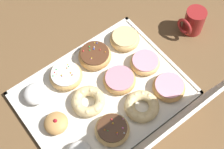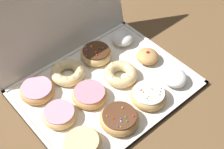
# 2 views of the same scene
# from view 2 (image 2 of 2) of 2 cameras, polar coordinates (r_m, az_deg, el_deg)

# --- Properties ---
(ground_plane) EXTENTS (3.00, 3.00, 0.00)m
(ground_plane) POSITION_cam_2_polar(r_m,az_deg,el_deg) (1.12, -1.01, -2.57)
(ground_plane) COLOR brown
(donut_box) EXTENTS (0.56, 0.43, 0.01)m
(donut_box) POSITION_cam_2_polar(r_m,az_deg,el_deg) (1.12, -1.02, -2.40)
(donut_box) COLOR silver
(donut_box) RESTS_ON ground
(box_lid_open) EXTENTS (0.56, 0.10, 0.38)m
(box_lid_open) POSITION_cam_2_polar(r_m,az_deg,el_deg) (1.15, -9.87, 11.24)
(box_lid_open) COLOR silver
(box_lid_open) RESTS_ON ground
(glazed_ring_donut_0) EXTENTS (0.12, 0.12, 0.04)m
(glazed_ring_donut_0) POSITION_cam_2_polar(r_m,az_deg,el_deg) (0.97, -5.14, -11.84)
(glazed_ring_donut_0) COLOR #E5B770
(glazed_ring_donut_0) RESTS_ON donut_box
(sprinkle_donut_1) EXTENTS (0.12, 0.12, 0.04)m
(sprinkle_donut_1) POSITION_cam_2_polar(r_m,az_deg,el_deg) (1.01, 1.29, -7.68)
(sprinkle_donut_1) COLOR tan
(sprinkle_donut_1) RESTS_ON donut_box
(sprinkle_donut_2) EXTENTS (0.12, 0.12, 0.04)m
(sprinkle_donut_2) POSITION_cam_2_polar(r_m,az_deg,el_deg) (1.07, 6.37, -3.64)
(sprinkle_donut_2) COLOR tan
(sprinkle_donut_2) RESTS_ON donut_box
(powdered_filled_donut_3) EXTENTS (0.09, 0.09, 0.04)m
(powdered_filled_donut_3) POSITION_cam_2_polar(r_m,az_deg,el_deg) (1.14, 10.82, -0.54)
(powdered_filled_donut_3) COLOR white
(powdered_filled_donut_3) RESTS_ON donut_box
(pink_frosted_donut_4) EXTENTS (0.11, 0.11, 0.04)m
(pink_frosted_donut_4) POSITION_cam_2_polar(r_m,az_deg,el_deg) (1.04, -9.08, -6.91)
(pink_frosted_donut_4) COLOR #E5B770
(pink_frosted_donut_4) RESTS_ON donut_box
(pink_frosted_donut_5) EXTENTS (0.12, 0.12, 0.04)m
(pink_frosted_donut_5) POSITION_cam_2_polar(r_m,az_deg,el_deg) (1.08, -3.99, -3.43)
(pink_frosted_donut_5) COLOR tan
(pink_frosted_donut_5) RESTS_ON donut_box
(cruller_donut_6) EXTENTS (0.12, 0.12, 0.04)m
(cruller_donut_6) POSITION_cam_2_polar(r_m,az_deg,el_deg) (1.13, 1.35, 0.20)
(cruller_donut_6) COLOR #EACC8C
(cruller_donut_6) RESTS_ON donut_box
(jelly_filled_donut_7) EXTENTS (0.08, 0.08, 0.05)m
(jelly_filled_donut_7) POSITION_cam_2_polar(r_m,az_deg,el_deg) (1.20, 6.14, 3.20)
(jelly_filled_donut_7) COLOR tan
(jelly_filled_donut_7) RESTS_ON donut_box
(pink_frosted_donut_8) EXTENTS (0.12, 0.12, 0.04)m
(pink_frosted_donut_8) POSITION_cam_2_polar(r_m,az_deg,el_deg) (1.11, -12.90, -2.68)
(pink_frosted_donut_8) COLOR tan
(pink_frosted_donut_8) RESTS_ON donut_box
(cruller_donut_9) EXTENTS (0.12, 0.12, 0.04)m
(cruller_donut_9) POSITION_cam_2_polar(r_m,az_deg,el_deg) (1.14, -7.71, 0.38)
(cruller_donut_9) COLOR #EACC8C
(cruller_donut_9) RESTS_ON donut_box
(sprinkle_donut_10) EXTENTS (0.12, 0.12, 0.04)m
(sprinkle_donut_10) POSITION_cam_2_polar(r_m,az_deg,el_deg) (1.20, -2.77, 3.63)
(sprinkle_donut_10) COLOR #E5B770
(sprinkle_donut_10) RESTS_ON donut_box
(powdered_filled_donut_11) EXTENTS (0.08, 0.08, 0.05)m
(powdered_filled_donut_11) POSITION_cam_2_polar(r_m,az_deg,el_deg) (1.26, 1.84, 6.35)
(powdered_filled_donut_11) COLOR white
(powdered_filled_donut_11) RESTS_ON donut_box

